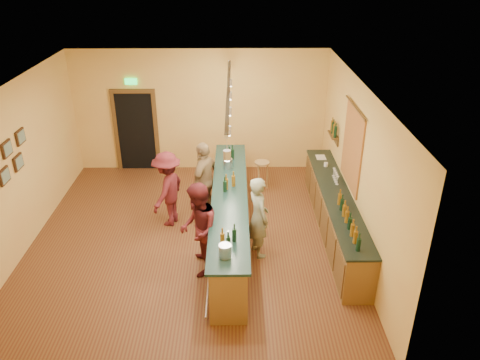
{
  "coord_description": "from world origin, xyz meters",
  "views": [
    {
      "loc": [
        0.92,
        -8.14,
        5.41
      ],
      "look_at": [
        1.0,
        0.2,
        1.25
      ],
      "focal_mm": 35.0,
      "sensor_mm": 36.0,
      "label": 1
    }
  ],
  "objects_px": {
    "back_counter": "(335,213)",
    "customer_a": "(198,230)",
    "bar_stool": "(262,167)",
    "tasting_bar": "(230,213)",
    "bartender": "(258,217)",
    "customer_c": "(168,189)",
    "customer_b": "(205,180)"
  },
  "relations": [
    {
      "from": "tasting_bar",
      "to": "customer_b",
      "type": "relative_size",
      "value": 2.9
    },
    {
      "from": "customer_c",
      "to": "bar_stool",
      "type": "height_order",
      "value": "customer_c"
    },
    {
      "from": "bar_stool",
      "to": "customer_b",
      "type": "bearing_deg",
      "value": -136.05
    },
    {
      "from": "customer_b",
      "to": "bar_stool",
      "type": "distance_m",
      "value": 1.85
    },
    {
      "from": "back_counter",
      "to": "customer_c",
      "type": "height_order",
      "value": "customer_c"
    },
    {
      "from": "tasting_bar",
      "to": "customer_c",
      "type": "relative_size",
      "value": 3.07
    },
    {
      "from": "back_counter",
      "to": "bartender",
      "type": "distance_m",
      "value": 1.8
    },
    {
      "from": "bartender",
      "to": "customer_a",
      "type": "height_order",
      "value": "customer_a"
    },
    {
      "from": "tasting_bar",
      "to": "customer_a",
      "type": "xyz_separation_m",
      "value": [
        -0.55,
        -1.05,
        0.28
      ]
    },
    {
      "from": "customer_a",
      "to": "tasting_bar",
      "type": "bearing_deg",
      "value": 149.16
    },
    {
      "from": "tasting_bar",
      "to": "customer_a",
      "type": "relative_size",
      "value": 2.88
    },
    {
      "from": "tasting_bar",
      "to": "customer_a",
      "type": "distance_m",
      "value": 1.22
    },
    {
      "from": "bar_stool",
      "to": "tasting_bar",
      "type": "bearing_deg",
      "value": -109.15
    },
    {
      "from": "tasting_bar",
      "to": "back_counter",
      "type": "bearing_deg",
      "value": 4.76
    },
    {
      "from": "tasting_bar",
      "to": "customer_c",
      "type": "height_order",
      "value": "customer_c"
    },
    {
      "from": "back_counter",
      "to": "bartender",
      "type": "relative_size",
      "value": 2.76
    },
    {
      "from": "back_counter",
      "to": "customer_b",
      "type": "bearing_deg",
      "value": 164.51
    },
    {
      "from": "back_counter",
      "to": "bartender",
      "type": "bearing_deg",
      "value": -156.56
    },
    {
      "from": "back_counter",
      "to": "bar_stool",
      "type": "bearing_deg",
      "value": 124.94
    },
    {
      "from": "customer_a",
      "to": "customer_c",
      "type": "bearing_deg",
      "value": -158.77
    },
    {
      "from": "customer_a",
      "to": "back_counter",
      "type": "bearing_deg",
      "value": 111.05
    },
    {
      "from": "bartender",
      "to": "customer_b",
      "type": "xyz_separation_m",
      "value": [
        -1.1,
        1.46,
        0.06
      ]
    },
    {
      "from": "customer_c",
      "to": "customer_a",
      "type": "bearing_deg",
      "value": 44.3
    },
    {
      "from": "tasting_bar",
      "to": "customer_c",
      "type": "xyz_separation_m",
      "value": [
        -1.31,
        0.63,
        0.22
      ]
    },
    {
      "from": "bartender",
      "to": "customer_a",
      "type": "bearing_deg",
      "value": 94.25
    },
    {
      "from": "customer_a",
      "to": "bartender",
      "type": "bearing_deg",
      "value": 112.36
    },
    {
      "from": "customer_c",
      "to": "bar_stool",
      "type": "xyz_separation_m",
      "value": [
        2.08,
        1.57,
        -0.23
      ]
    },
    {
      "from": "tasting_bar",
      "to": "bartender",
      "type": "height_order",
      "value": "bartender"
    },
    {
      "from": "bartender",
      "to": "customer_a",
      "type": "xyz_separation_m",
      "value": [
        -1.1,
        -0.53,
        0.06
      ]
    },
    {
      "from": "back_counter",
      "to": "customer_a",
      "type": "bearing_deg",
      "value": -155.66
    },
    {
      "from": "bar_stool",
      "to": "back_counter",
      "type": "bearing_deg",
      "value": -55.06
    },
    {
      "from": "tasting_bar",
      "to": "customer_c",
      "type": "bearing_deg",
      "value": 154.44
    }
  ]
}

